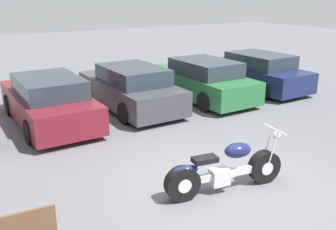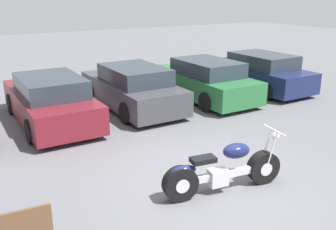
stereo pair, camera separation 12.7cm
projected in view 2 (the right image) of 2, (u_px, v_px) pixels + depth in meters
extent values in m
plane|color=slate|center=(219.00, 183.00, 7.11)|extent=(60.00, 60.00, 0.00)
cylinder|color=black|center=(263.00, 167.00, 7.03)|extent=(0.65, 0.30, 0.62)
cylinder|color=silver|center=(263.00, 167.00, 7.03)|extent=(0.28, 0.26, 0.25)
cylinder|color=black|center=(180.00, 184.00, 6.43)|extent=(0.65, 0.30, 0.62)
cylinder|color=silver|center=(180.00, 184.00, 6.43)|extent=(0.28, 0.26, 0.25)
cube|color=silver|center=(224.00, 174.00, 6.73)|extent=(1.30, 0.31, 0.12)
cube|color=silver|center=(218.00, 177.00, 6.69)|extent=(0.37, 0.29, 0.30)
ellipsoid|color=#191E4C|center=(236.00, 151.00, 6.68)|extent=(0.56, 0.40, 0.27)
cube|color=black|center=(203.00, 160.00, 6.46)|extent=(0.47, 0.31, 0.09)
ellipsoid|color=#191E4C|center=(183.00, 171.00, 6.37)|extent=(0.51, 0.27, 0.20)
cylinder|color=silver|center=(272.00, 151.00, 6.87)|extent=(0.22, 0.07, 0.73)
cylinder|color=silver|center=(266.00, 147.00, 7.03)|extent=(0.22, 0.07, 0.73)
cylinder|color=silver|center=(274.00, 130.00, 6.87)|extent=(0.13, 0.62, 0.03)
sphere|color=silver|center=(276.00, 136.00, 6.92)|extent=(0.15, 0.15, 0.15)
cylinder|color=silver|center=(202.00, 181.00, 6.76)|extent=(1.30, 0.28, 0.08)
cube|color=maroon|center=(50.00, 105.00, 10.32)|extent=(1.72, 4.32, 0.71)
cube|color=#28333D|center=(50.00, 85.00, 9.92)|extent=(1.52, 2.25, 0.48)
cylinder|color=black|center=(12.00, 104.00, 11.08)|extent=(0.20, 0.61, 0.61)
cylinder|color=black|center=(65.00, 97.00, 11.86)|extent=(0.20, 0.61, 0.61)
cylinder|color=black|center=(31.00, 131.00, 8.89)|extent=(0.20, 0.61, 0.61)
cylinder|color=black|center=(95.00, 120.00, 9.68)|extent=(0.20, 0.61, 0.61)
cube|color=#3D3D42|center=(131.00, 92.00, 11.66)|extent=(1.72, 4.32, 0.71)
cube|color=#28333D|center=(135.00, 74.00, 11.26)|extent=(1.52, 2.25, 0.48)
cylinder|color=black|center=(92.00, 92.00, 12.42)|extent=(0.20, 0.61, 0.61)
cylinder|color=black|center=(136.00, 86.00, 13.20)|extent=(0.20, 0.61, 0.61)
cylinder|color=black|center=(126.00, 113.00, 10.23)|extent=(0.20, 0.61, 0.61)
cylinder|color=black|center=(176.00, 104.00, 11.02)|extent=(0.20, 0.61, 0.61)
cube|color=#286B38|center=(202.00, 84.00, 12.69)|extent=(1.72, 4.32, 0.71)
cube|color=#28333D|center=(207.00, 68.00, 12.29)|extent=(1.52, 2.25, 0.48)
cylinder|color=black|center=(162.00, 84.00, 13.45)|extent=(0.20, 0.61, 0.61)
cylinder|color=black|center=(199.00, 79.00, 14.24)|extent=(0.20, 0.61, 0.61)
cylinder|color=black|center=(207.00, 102.00, 11.27)|extent=(0.20, 0.61, 0.61)
cylinder|color=black|center=(247.00, 95.00, 12.05)|extent=(0.20, 0.61, 0.61)
cube|color=#19234C|center=(257.00, 75.00, 13.97)|extent=(1.72, 4.32, 0.71)
cube|color=#28333D|center=(263.00, 60.00, 13.57)|extent=(1.52, 2.25, 0.48)
cylinder|color=black|center=(217.00, 76.00, 14.73)|extent=(0.20, 0.61, 0.61)
cylinder|color=black|center=(248.00, 72.00, 15.51)|extent=(0.20, 0.61, 0.61)
cylinder|color=black|center=(267.00, 91.00, 12.54)|extent=(0.20, 0.61, 0.61)
cylinder|color=black|center=(300.00, 85.00, 13.33)|extent=(0.20, 0.61, 0.61)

